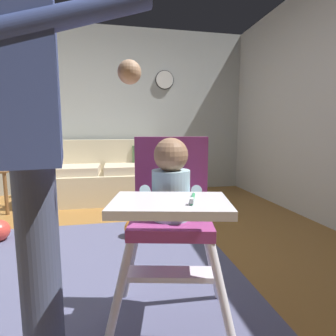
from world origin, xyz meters
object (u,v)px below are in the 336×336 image
(couch, at_px, (103,177))
(high_chair, at_px, (171,200))
(adult_standing, at_px, (34,141))
(wall_clock, at_px, (165,80))
(toy_ball_second, at_px, (133,228))

(couch, distance_m, high_chair, 2.81)
(adult_standing, distance_m, wall_clock, 3.61)
(high_chair, height_order, wall_clock, wall_clock)
(adult_standing, xyz_separation_m, toy_ball_second, (0.43, 1.32, -0.86))
(toy_ball_second, relative_size, wall_clock, 0.55)
(high_chair, relative_size, wall_clock, 3.13)
(couch, height_order, high_chair, high_chair)
(couch, bearing_deg, high_chair, 9.03)
(toy_ball_second, distance_m, wall_clock, 2.73)
(wall_clock, bearing_deg, couch, -154.60)
(couch, xyz_separation_m, adult_standing, (-0.10, -2.85, 0.61))
(adult_standing, relative_size, wall_clock, 5.44)
(high_chair, distance_m, wall_clock, 3.48)
(high_chair, bearing_deg, wall_clock, -177.65)
(couch, bearing_deg, wall_clock, 115.40)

